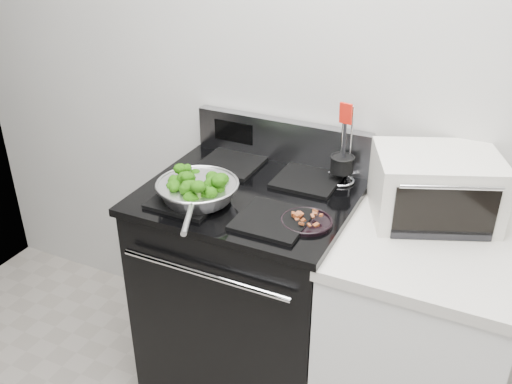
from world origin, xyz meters
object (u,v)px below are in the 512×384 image
Objects in this scene: skillet at (197,190)px; bacon_plate at (307,219)px; utensil_holder at (342,168)px; toaster_oven at (435,187)px; gas_range at (251,288)px.

bacon_plate is (0.41, 0.03, -0.03)m from skillet.
skillet is 0.57m from utensil_holder.
toaster_oven is (0.78, 0.32, 0.04)m from skillet.
toaster_oven is (0.36, -0.07, 0.03)m from utensil_holder.
skillet is 0.41m from bacon_plate.
utensil_holder is (0.42, 0.38, 0.01)m from skillet.
utensil_holder reaches higher than gas_range.
skillet is at bearing 179.76° from toaster_oven.
utensil_holder reaches higher than skillet.
utensil_holder is at bearing 88.57° from bacon_plate.
toaster_oven is at bearing -1.67° from utensil_holder.
utensil_holder is 0.65× the size of toaster_oven.
bacon_plate is at bearing -25.46° from gas_range.
utensil_holder reaches higher than bacon_plate.
utensil_holder is (0.29, 0.22, 0.52)m from gas_range.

